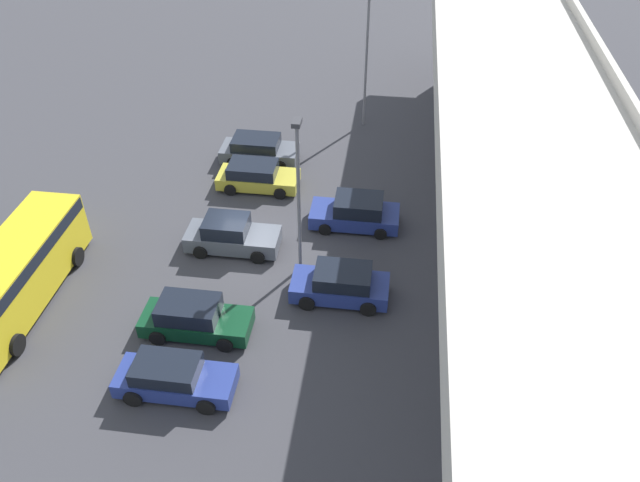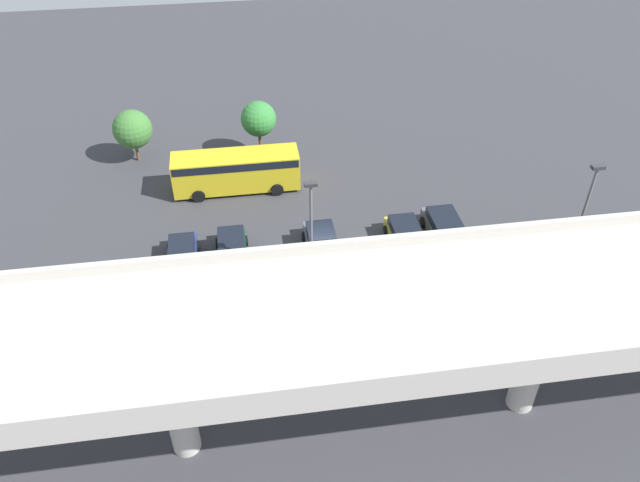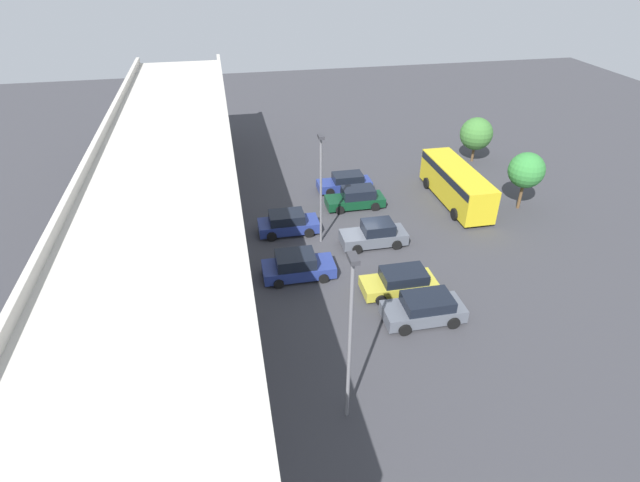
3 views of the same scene
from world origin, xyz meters
The scene contains 14 objects.
ground_plane centered at (0.00, 0.00, 0.00)m, with size 104.22×104.22×0.00m, color #38383D.
highway_overpass centered at (0.00, 12.29, 6.88)m, with size 49.92×7.93×8.28m.
parked_car_0 centered at (-8.40, -1.14, 0.77)m, with size 2.23×4.50×1.57m.
parked_car_1 centered at (-5.67, -0.68, 0.72)m, with size 2.16×4.46×1.48m.
parked_car_2 centered at (-2.88, 5.08, 0.76)m, with size 2.25×4.51×1.64m.
parked_car_3 centered at (-0.17, -0.75, 0.78)m, with size 2.11×4.52×1.71m.
parked_car_4 centered at (2.60, 4.89, 0.76)m, with size 2.14×4.31×1.58m.
parked_car_5 centered at (5.46, -0.92, 0.76)m, with size 2.05×4.56×1.62m.
parked_car_6 centered at (8.55, -0.81, 0.71)m, with size 1.99×4.50×1.47m.
shuttle_bus centered at (4.80, -8.93, 1.70)m, with size 9.03×2.74×2.84m.
lamp_post_near_aisle centered at (-13.85, 4.62, 4.97)m, with size 0.70×0.35×8.55m.
lamp_post_mid_lot centered at (0.94, 2.82, 4.57)m, with size 0.70×0.35×7.77m.
tree_front_left centered at (2.76, -13.43, 3.20)m, with size 2.71×2.71×4.57m.
tree_front_centre centered at (12.32, -14.17, 2.69)m, with size 2.97×2.97×4.18m.
Camera 3 is at (-28.33, 8.77, 18.48)m, focal length 28.00 mm.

